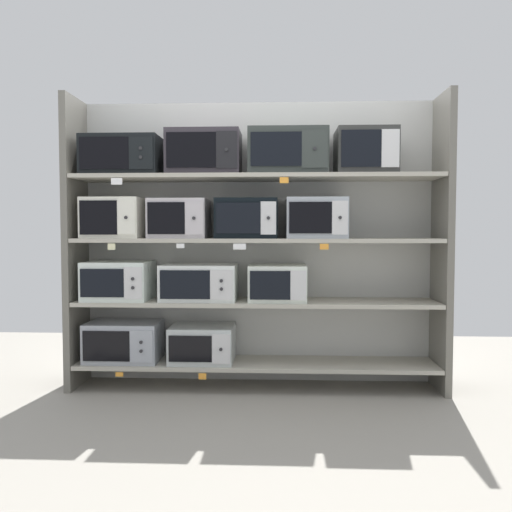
{
  "coord_description": "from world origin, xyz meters",
  "views": [
    {
      "loc": [
        0.18,
        -3.92,
        1.2
      ],
      "look_at": [
        0.0,
        0.0,
        1.0
      ],
      "focal_mm": 36.9,
      "sensor_mm": 36.0,
      "label": 1
    }
  ],
  "objects_px": {
    "microwave_6": "(180,219)",
    "microwave_12": "(365,152)",
    "microwave_3": "(199,282)",
    "microwave_8": "(316,218)",
    "microwave_5": "(115,218)",
    "microwave_11": "(288,152)",
    "microwave_7": "(247,219)",
    "microwave_9": "(123,156)",
    "microwave_10": "(204,153)",
    "microwave_4": "(277,283)",
    "microwave_0": "(124,341)",
    "microwave_2": "(119,280)",
    "microwave_1": "(202,343)"
  },
  "relations": [
    {
      "from": "microwave_3",
      "to": "microwave_7",
      "type": "distance_m",
      "value": 0.6
    },
    {
      "from": "microwave_8",
      "to": "microwave_10",
      "type": "relative_size",
      "value": 0.82
    },
    {
      "from": "microwave_9",
      "to": "microwave_12",
      "type": "bearing_deg",
      "value": 0.0
    },
    {
      "from": "microwave_2",
      "to": "microwave_7",
      "type": "bearing_deg",
      "value": -0.01
    },
    {
      "from": "microwave_3",
      "to": "microwave_2",
      "type": "bearing_deg",
      "value": 179.98
    },
    {
      "from": "microwave_1",
      "to": "microwave_6",
      "type": "distance_m",
      "value": 0.96
    },
    {
      "from": "microwave_1",
      "to": "microwave_12",
      "type": "height_order",
      "value": "microwave_12"
    },
    {
      "from": "microwave_6",
      "to": "microwave_8",
      "type": "distance_m",
      "value": 1.02
    },
    {
      "from": "microwave_6",
      "to": "microwave_12",
      "type": "xyz_separation_m",
      "value": [
        1.38,
        0.0,
        0.48
      ]
    },
    {
      "from": "microwave_3",
      "to": "microwave_11",
      "type": "height_order",
      "value": "microwave_11"
    },
    {
      "from": "microwave_9",
      "to": "microwave_10",
      "type": "relative_size",
      "value": 1.06
    },
    {
      "from": "microwave_9",
      "to": "microwave_10",
      "type": "xyz_separation_m",
      "value": [
        0.61,
        0.0,
        0.02
      ]
    },
    {
      "from": "microwave_11",
      "to": "microwave_4",
      "type": "bearing_deg",
      "value": -179.85
    },
    {
      "from": "microwave_4",
      "to": "microwave_2",
      "type": "bearing_deg",
      "value": 179.99
    },
    {
      "from": "microwave_0",
      "to": "microwave_9",
      "type": "distance_m",
      "value": 1.4
    },
    {
      "from": "microwave_12",
      "to": "microwave_0",
      "type": "bearing_deg",
      "value": 180.0
    },
    {
      "from": "microwave_2",
      "to": "microwave_6",
      "type": "height_order",
      "value": "microwave_6"
    },
    {
      "from": "microwave_0",
      "to": "microwave_10",
      "type": "height_order",
      "value": "microwave_10"
    },
    {
      "from": "microwave_10",
      "to": "microwave_6",
      "type": "bearing_deg",
      "value": -179.98
    },
    {
      "from": "microwave_4",
      "to": "microwave_11",
      "type": "distance_m",
      "value": 0.97
    },
    {
      "from": "microwave_6",
      "to": "microwave_12",
      "type": "height_order",
      "value": "microwave_12"
    },
    {
      "from": "microwave_7",
      "to": "microwave_10",
      "type": "height_order",
      "value": "microwave_10"
    },
    {
      "from": "microwave_5",
      "to": "microwave_7",
      "type": "xyz_separation_m",
      "value": [
        1.0,
        0.0,
        -0.0
      ]
    },
    {
      "from": "microwave_0",
      "to": "microwave_2",
      "type": "height_order",
      "value": "microwave_2"
    },
    {
      "from": "microwave_6",
      "to": "microwave_12",
      "type": "bearing_deg",
      "value": 0.0
    },
    {
      "from": "microwave_7",
      "to": "microwave_10",
      "type": "relative_size",
      "value": 0.85
    },
    {
      "from": "microwave_10",
      "to": "microwave_8",
      "type": "bearing_deg",
      "value": 0.0
    },
    {
      "from": "microwave_5",
      "to": "microwave_11",
      "type": "relative_size",
      "value": 0.74
    },
    {
      "from": "microwave_1",
      "to": "microwave_12",
      "type": "distance_m",
      "value": 1.87
    },
    {
      "from": "microwave_9",
      "to": "microwave_11",
      "type": "height_order",
      "value": "microwave_11"
    },
    {
      "from": "microwave_9",
      "to": "microwave_5",
      "type": "bearing_deg",
      "value": -179.92
    },
    {
      "from": "microwave_4",
      "to": "microwave_11",
      "type": "xyz_separation_m",
      "value": [
        0.07,
        0.0,
        0.97
      ]
    },
    {
      "from": "microwave_2",
      "to": "microwave_4",
      "type": "bearing_deg",
      "value": -0.01
    },
    {
      "from": "microwave_11",
      "to": "microwave_1",
      "type": "bearing_deg",
      "value": 180.0
    },
    {
      "from": "microwave_6",
      "to": "microwave_7",
      "type": "xyz_separation_m",
      "value": [
        0.51,
        0.0,
        0.0
      ]
    },
    {
      "from": "microwave_8",
      "to": "microwave_7",
      "type": "bearing_deg",
      "value": -180.0
    },
    {
      "from": "microwave_5",
      "to": "microwave_8",
      "type": "distance_m",
      "value": 1.51
    },
    {
      "from": "microwave_8",
      "to": "microwave_10",
      "type": "height_order",
      "value": "microwave_10"
    },
    {
      "from": "microwave_0",
      "to": "microwave_5",
      "type": "relative_size",
      "value": 1.28
    },
    {
      "from": "microwave_0",
      "to": "microwave_7",
      "type": "distance_m",
      "value": 1.32
    },
    {
      "from": "microwave_9",
      "to": "microwave_10",
      "type": "bearing_deg",
      "value": 0.01
    },
    {
      "from": "microwave_0",
      "to": "microwave_6",
      "type": "bearing_deg",
      "value": -0.01
    },
    {
      "from": "microwave_1",
      "to": "microwave_2",
      "type": "bearing_deg",
      "value": -180.0
    },
    {
      "from": "microwave_1",
      "to": "microwave_3",
      "type": "xyz_separation_m",
      "value": [
        -0.02,
        -0.0,
        0.47
      ]
    },
    {
      "from": "microwave_3",
      "to": "microwave_8",
      "type": "xyz_separation_m",
      "value": [
        0.87,
        0.0,
        0.48
      ]
    },
    {
      "from": "microwave_5",
      "to": "microwave_9",
      "type": "height_order",
      "value": "microwave_9"
    },
    {
      "from": "microwave_2",
      "to": "microwave_9",
      "type": "xyz_separation_m",
      "value": [
        0.04,
        -0.0,
        0.93
      ]
    },
    {
      "from": "microwave_7",
      "to": "microwave_9",
      "type": "distance_m",
      "value": 1.04
    },
    {
      "from": "microwave_9",
      "to": "microwave_12",
      "type": "relative_size",
      "value": 1.32
    },
    {
      "from": "microwave_0",
      "to": "microwave_7",
      "type": "height_order",
      "value": "microwave_7"
    }
  ]
}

